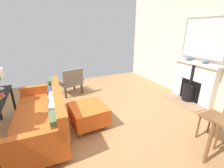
% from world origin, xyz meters
% --- Properties ---
extents(ground_plane, '(5.89, 5.87, 0.01)m').
position_xyz_m(ground_plane, '(0.00, 0.00, -0.00)').
color(ground_plane, '#A87A4C').
extents(wall_left, '(0.12, 5.87, 2.90)m').
position_xyz_m(wall_left, '(-2.95, 0.00, 1.45)').
color(wall_left, silver).
rests_on(wall_left, ground).
extents(fireplace, '(0.62, 1.22, 1.05)m').
position_xyz_m(fireplace, '(-2.75, 0.15, 0.46)').
color(fireplace, '#9E7A5B').
rests_on(fireplace, ground).
extents(mirror_over_mantel, '(0.04, 1.15, 1.00)m').
position_xyz_m(mirror_over_mantel, '(-2.86, 0.15, 1.61)').
color(mirror_over_mantel, gray).
extents(mantel_bowl_near, '(0.16, 0.16, 0.05)m').
position_xyz_m(mantel_bowl_near, '(-2.77, -0.11, 1.07)').
color(mantel_bowl_near, '#334C56').
rests_on(mantel_bowl_near, fireplace).
extents(mantel_bowl_far, '(0.14, 0.14, 0.04)m').
position_xyz_m(mantel_bowl_far, '(-2.77, 0.35, 1.07)').
color(mantel_bowl_far, '#334C56').
rests_on(mantel_bowl_far, fireplace).
extents(sofa, '(0.91, 1.98, 0.81)m').
position_xyz_m(sofa, '(0.88, -0.07, 0.35)').
color(sofa, '#B2B2B7').
rests_on(sofa, ground).
extents(ottoman, '(0.70, 0.75, 0.42)m').
position_xyz_m(ottoman, '(0.08, 0.06, 0.25)').
color(ottoman, '#B2B2B7').
rests_on(ottoman, ground).
extents(armchair_accent, '(0.80, 0.73, 0.80)m').
position_xyz_m(armchair_accent, '(0.09, -1.62, 0.43)').
color(armchair_accent, '#4C3321').
rests_on(armchair_accent, ground).
extents(dining_chair_near_fireplace, '(0.41, 0.41, 0.93)m').
position_xyz_m(dining_chair_near_fireplace, '(-1.70, 1.51, 0.55)').
color(dining_chair_near_fireplace, brown).
rests_on(dining_chair_near_fireplace, ground).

